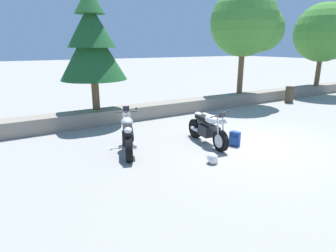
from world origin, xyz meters
name	(u,v)px	position (x,y,z in m)	size (l,w,h in m)	color
ground_plane	(255,144)	(0.00, 0.00, 0.00)	(120.00, 120.00, 0.00)	gray
stone_wall	(173,108)	(0.00, 4.80, 0.28)	(36.00, 0.80, 0.55)	gray
motorcycle_silver_near_left	(128,135)	(-3.60, 1.47, 0.49)	(1.00, 1.98, 1.18)	black
motorcycle_white_centre	(208,129)	(-1.24, 0.80, 0.49)	(0.67, 2.07, 1.18)	black
rider_backpack	(235,138)	(-0.63, 0.24, 0.24)	(0.33, 0.35, 0.47)	navy
rider_helmet	(213,158)	(-2.07, -0.47, 0.14)	(0.28, 0.28, 0.28)	silver
pine_tree_far_left	(92,42)	(-3.43, 4.97, 3.08)	(2.46, 2.46, 4.43)	brown
leafy_tree_mid_left	(248,24)	(4.38, 4.92, 3.98)	(3.49, 3.33, 5.17)	brown
leafy_tree_mid_right	(327,34)	(10.48, 4.49, 3.62)	(3.57, 3.40, 4.85)	brown
trash_bin	(290,94)	(6.71, 3.80, 0.43)	(0.46, 0.46, 0.86)	brown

